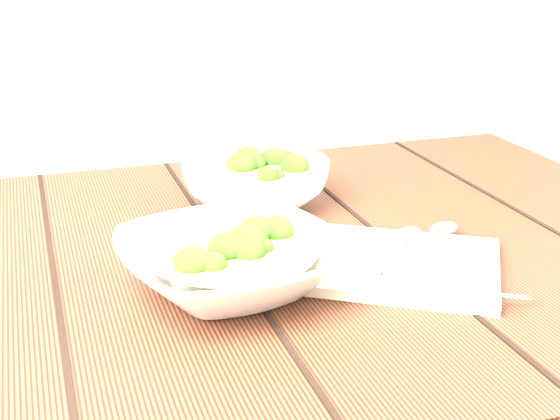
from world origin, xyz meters
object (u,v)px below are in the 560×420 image
Objects in this scene: table at (245,340)px; trivet at (254,234)px; soup_bowl_front at (231,262)px; napkin at (397,265)px; soup_bowl_back at (256,181)px.

table is 10.15× the size of trivet.
soup_bowl_front is (-0.04, -0.09, 0.15)m from table.
soup_bowl_front reaches higher than napkin.
napkin is at bearing -3.87° from soup_bowl_front.
soup_bowl_front is at bearing -117.88° from trivet.
soup_bowl_back is 0.28m from napkin.
soup_bowl_front is at bearing -112.41° from soup_bowl_back.
soup_bowl_back reaches higher than table.
trivet is at bearing -107.76° from soup_bowl_back.
trivet reaches higher than napkin.
napkin reaches higher than table.
table is 5.30× the size of napkin.
table is 0.18m from soup_bowl_front.
soup_bowl_front is 0.19m from napkin.
soup_bowl_back reaches higher than napkin.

